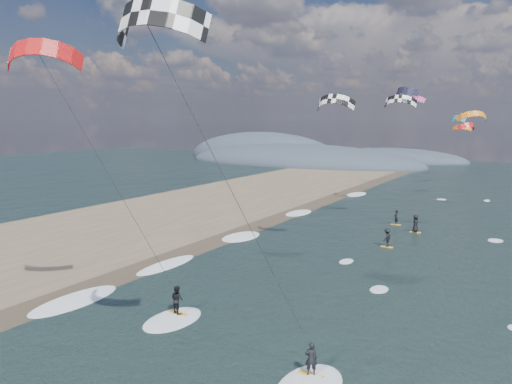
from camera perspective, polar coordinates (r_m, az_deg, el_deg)
The scene contains 8 objects.
sand_strip at distance 47.02m, azimuth -26.51°, elevation -6.66°, with size 26.00×240.00×0.00m, color brown.
wet_sand_strip at distance 37.83m, azimuth -16.35°, elevation -9.66°, with size 3.00×240.00×0.00m, color #382D23.
coastal_hills at distance 136.39m, azimuth 4.52°, elevation 3.61°, with size 80.00×41.00×15.00m.
kitesurfer_near_a at distance 18.68m, azimuth -8.15°, elevation 9.51°, with size 7.51×8.24×16.16m.
kitesurfer_near_b at distance 27.29m, azimuth -19.07°, elevation 5.62°, with size 7.11×8.94×15.88m.
far_kitesurfers at distance 50.59m, azimuth 16.11°, elevation -4.05°, with size 3.77×10.82×1.82m.
bg_kite_field at distance 76.64m, azimuth 20.25°, elevation 8.60°, with size 14.02×68.16×6.42m.
shoreline_surf at distance 40.29m, azimuth -10.20°, elevation -8.33°, with size 2.40×79.40×0.11m.
Camera 1 is at (14.50, -14.39, 11.58)m, focal length 35.00 mm.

